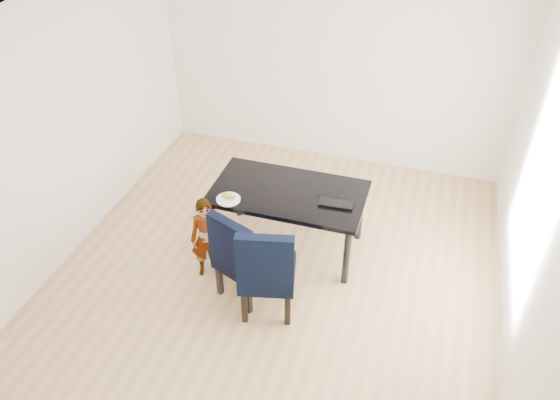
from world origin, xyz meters
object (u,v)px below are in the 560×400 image
(chair_right, at_px, (268,266))
(plate, at_px, (228,199))
(chair_left, at_px, (247,253))
(dining_table, at_px, (288,219))
(laptop, at_px, (337,201))
(child, at_px, (207,239))

(chair_right, bearing_deg, plate, 123.32)
(chair_left, bearing_deg, dining_table, 98.69)
(dining_table, xyz_separation_m, laptop, (0.52, -0.03, 0.39))
(chair_right, bearing_deg, dining_table, 81.25)
(chair_left, height_order, child, chair_left)
(laptop, bearing_deg, chair_left, 44.20)
(chair_left, height_order, chair_right, chair_right)
(chair_left, bearing_deg, chair_right, -4.86)
(chair_right, distance_m, plate, 0.87)
(dining_table, height_order, chair_right, chair_right)
(chair_left, relative_size, child, 1.11)
(chair_right, height_order, child, chair_right)
(dining_table, bearing_deg, chair_left, -103.46)
(chair_right, relative_size, plate, 4.33)
(chair_left, bearing_deg, child, -173.05)
(child, relative_size, laptop, 2.67)
(chair_left, xyz_separation_m, chair_right, (0.25, -0.13, 0.02))
(plate, bearing_deg, chair_right, -43.68)
(chair_right, height_order, plate, chair_right)
(plate, bearing_deg, laptop, 15.45)
(child, bearing_deg, laptop, 9.23)
(child, bearing_deg, plate, 51.42)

